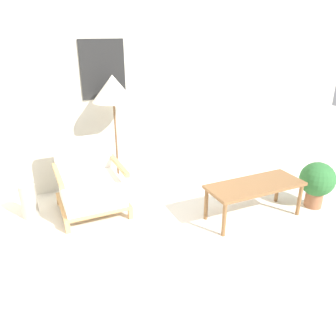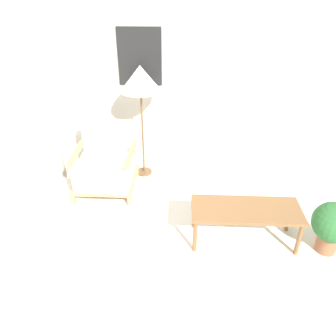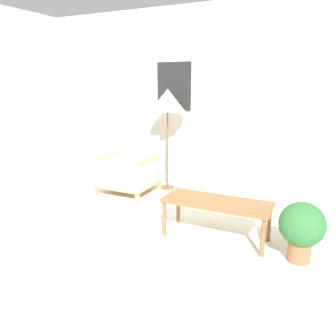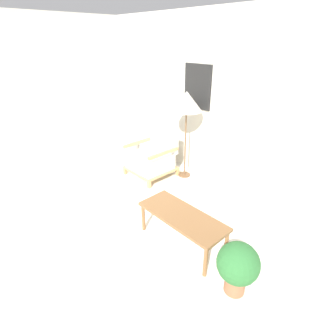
{
  "view_description": "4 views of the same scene",
  "coord_description": "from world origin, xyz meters",
  "px_view_note": "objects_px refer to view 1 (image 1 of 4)",
  "views": [
    {
      "loc": [
        -1.25,
        -1.91,
        2.01
      ],
      "look_at": [
        0.18,
        1.22,
        0.55
      ],
      "focal_mm": 35.0,
      "sensor_mm": 36.0,
      "label": 1
    },
    {
      "loc": [
        0.34,
        -1.99,
        2.48
      ],
      "look_at": [
        0.18,
        1.22,
        0.55
      ],
      "focal_mm": 35.0,
      "sensor_mm": 36.0,
      "label": 2
    },
    {
      "loc": [
        1.94,
        -2.42,
        1.61
      ],
      "look_at": [
        0.18,
        1.22,
        0.55
      ],
      "focal_mm": 35.0,
      "sensor_mm": 36.0,
      "label": 3
    },
    {
      "loc": [
        2.71,
        -1.16,
        2.27
      ],
      "look_at": [
        0.18,
        1.22,
        0.55
      ],
      "focal_mm": 28.0,
      "sensor_mm": 36.0,
      "label": 4
    }
  ],
  "objects_px": {
    "armchair": "(91,186)",
    "coffee_table": "(255,188)",
    "vase": "(29,201)",
    "floor_lamp": "(113,90)",
    "potted_plant": "(317,181)"
  },
  "relations": [
    {
      "from": "vase",
      "to": "potted_plant",
      "type": "relative_size",
      "value": 0.71
    },
    {
      "from": "armchair",
      "to": "potted_plant",
      "type": "bearing_deg",
      "value": -22.58
    },
    {
      "from": "coffee_table",
      "to": "vase",
      "type": "bearing_deg",
      "value": 155.54
    },
    {
      "from": "vase",
      "to": "coffee_table",
      "type": "bearing_deg",
      "value": -24.46
    },
    {
      "from": "coffee_table",
      "to": "potted_plant",
      "type": "bearing_deg",
      "value": -7.4
    },
    {
      "from": "floor_lamp",
      "to": "vase",
      "type": "distance_m",
      "value": 1.62
    },
    {
      "from": "armchair",
      "to": "floor_lamp",
      "type": "relative_size",
      "value": 0.55
    },
    {
      "from": "armchair",
      "to": "coffee_table",
      "type": "height_order",
      "value": "armchair"
    },
    {
      "from": "coffee_table",
      "to": "potted_plant",
      "type": "relative_size",
      "value": 1.94
    },
    {
      "from": "armchair",
      "to": "coffee_table",
      "type": "xyz_separation_m",
      "value": [
        1.65,
        -0.92,
        0.05
      ]
    },
    {
      "from": "floor_lamp",
      "to": "vase",
      "type": "xyz_separation_m",
      "value": [
        -1.13,
        -0.25,
        -1.13
      ]
    },
    {
      "from": "floor_lamp",
      "to": "potted_plant",
      "type": "relative_size",
      "value": 2.65
    },
    {
      "from": "armchair",
      "to": "coffee_table",
      "type": "distance_m",
      "value": 1.89
    },
    {
      "from": "floor_lamp",
      "to": "coffee_table",
      "type": "relative_size",
      "value": 1.36
    },
    {
      "from": "floor_lamp",
      "to": "coffee_table",
      "type": "xyz_separation_m",
      "value": [
        1.2,
        -1.32,
        -0.96
      ]
    }
  ]
}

